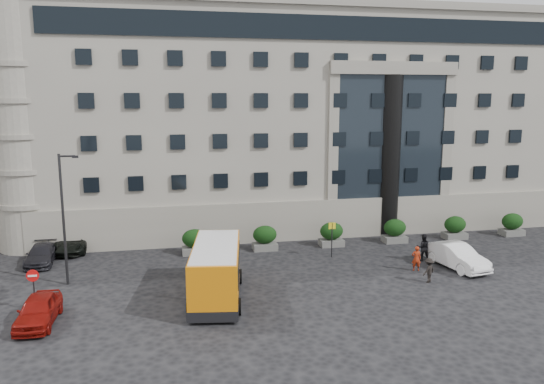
{
  "coord_description": "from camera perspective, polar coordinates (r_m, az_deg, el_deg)",
  "views": [
    {
      "loc": [
        -6.12,
        -29.72,
        11.27
      ],
      "look_at": [
        1.03,
        4.38,
        5.0
      ],
      "focal_mm": 35.0,
      "sensor_mm": 36.0,
      "label": 1
    }
  ],
  "objects": [
    {
      "name": "ground",
      "position": [
        32.37,
        -0.19,
        -10.17
      ],
      "size": [
        120.0,
        120.0,
        0.0
      ],
      "primitive_type": "plane",
      "color": "black",
      "rests_on": "ground"
    },
    {
      "name": "civic_building",
      "position": [
        53.17,
        1.36,
        7.75
      ],
      "size": [
        44.0,
        24.0,
        18.0
      ],
      "primitive_type": "cube",
      "color": "gray",
      "rests_on": "ground"
    },
    {
      "name": "entrance_column",
      "position": [
        44.19,
        12.47,
        3.76
      ],
      "size": [
        1.8,
        1.8,
        13.0
      ],
      "primitive_type": "cylinder",
      "color": "black",
      "rests_on": "ground"
    },
    {
      "name": "hedge_a",
      "position": [
        38.98,
        -8.33,
        -5.3
      ],
      "size": [
        1.8,
        1.26,
        1.84
      ],
      "color": "#5B5B58",
      "rests_on": "ground"
    },
    {
      "name": "hedge_b",
      "position": [
        39.6,
        -0.78,
        -4.94
      ],
      "size": [
        1.8,
        1.26,
        1.84
      ],
      "color": "#5B5B58",
      "rests_on": "ground"
    },
    {
      "name": "hedge_c",
      "position": [
        40.89,
        6.42,
        -4.52
      ],
      "size": [
        1.8,
        1.26,
        1.84
      ],
      "color": "#5B5B58",
      "rests_on": "ground"
    },
    {
      "name": "hedge_d",
      "position": [
        42.77,
        13.07,
        -4.06
      ],
      "size": [
        1.8,
        1.26,
        1.84
      ],
      "color": "#5B5B58",
      "rests_on": "ground"
    },
    {
      "name": "hedge_e",
      "position": [
        45.17,
        19.08,
        -3.61
      ],
      "size": [
        1.8,
        1.26,
        1.84
      ],
      "color": "#5B5B58",
      "rests_on": "ground"
    },
    {
      "name": "hedge_f",
      "position": [
        48.02,
        24.42,
        -3.17
      ],
      "size": [
        1.8,
        1.26,
        1.84
      ],
      "color": "#5B5B58",
      "rests_on": "ground"
    },
    {
      "name": "street_lamp",
      "position": [
        33.94,
        -21.46,
        -2.25
      ],
      "size": [
        1.16,
        0.18,
        8.0
      ],
      "color": "#262628",
      "rests_on": "ground"
    },
    {
      "name": "bus_stop_sign",
      "position": [
        37.84,
        6.47,
        -4.47
      ],
      "size": [
        0.5,
        0.08,
        2.52
      ],
      "color": "#262628",
      "rests_on": "ground"
    },
    {
      "name": "no_entry_sign",
      "position": [
        31.03,
        -24.3,
        -8.8
      ],
      "size": [
        0.64,
        0.16,
        2.32
      ],
      "color": "#262628",
      "rests_on": "ground"
    },
    {
      "name": "minibus",
      "position": [
        30.25,
        -6.03,
        -8.29
      ],
      "size": [
        3.71,
        7.74,
        3.1
      ],
      "rotation": [
        0.0,
        0.0,
        -0.16
      ],
      "color": "orange",
      "rests_on": "ground"
    },
    {
      "name": "red_truck",
      "position": [
        49.67,
        -20.3,
        -1.98
      ],
      "size": [
        2.84,
        5.1,
        2.61
      ],
      "rotation": [
        0.0,
        0.0,
        -0.15
      ],
      "color": "maroon",
      "rests_on": "ground"
    },
    {
      "name": "parked_car_a",
      "position": [
        29.64,
        -23.83,
        -11.54
      ],
      "size": [
        1.9,
        4.35,
        1.46
      ],
      "primitive_type": "imported",
      "rotation": [
        0.0,
        0.0,
        -0.04
      ],
      "color": "maroon",
      "rests_on": "ground"
    },
    {
      "name": "parked_car_c",
      "position": [
        39.82,
        -23.58,
        -6.18
      ],
      "size": [
        1.89,
        4.39,
        1.26
      ],
      "primitive_type": "imported",
      "rotation": [
        0.0,
        0.0,
        0.03
      ],
      "color": "black",
      "rests_on": "ground"
    },
    {
      "name": "parked_car_d",
      "position": [
        42.12,
        -20.58,
        -5.0
      ],
      "size": [
        2.87,
        5.28,
        1.41
      ],
      "primitive_type": "imported",
      "rotation": [
        0.0,
        0.0,
        -0.11
      ],
      "color": "black",
      "rests_on": "ground"
    },
    {
      "name": "white_taxi",
      "position": [
        37.61,
        19.23,
        -6.53
      ],
      "size": [
        2.52,
        5.16,
        1.63
      ],
      "primitive_type": "imported",
      "rotation": [
        0.0,
        0.0,
        0.17
      ],
      "color": "white",
      "rests_on": "ground"
    },
    {
      "name": "pedestrian_a",
      "position": [
        36.24,
        15.26,
        -6.92
      ],
      "size": [
        0.68,
        0.53,
        1.66
      ],
      "primitive_type": "imported",
      "rotation": [
        0.0,
        0.0,
        2.9
      ],
      "color": "#A72A10",
      "rests_on": "ground"
    },
    {
      "name": "pedestrian_b",
      "position": [
        38.51,
        15.95,
        -5.75
      ],
      "size": [
        1.09,
        0.96,
        1.9
      ],
      "primitive_type": "imported",
      "rotation": [
        0.0,
        0.0,
        2.85
      ],
      "color": "black",
      "rests_on": "ground"
    },
    {
      "name": "pedestrian_c",
      "position": [
        34.29,
        16.5,
        -8.06
      ],
      "size": [
        1.15,
        0.98,
        1.54
      ],
      "primitive_type": "imported",
      "rotation": [
        0.0,
        0.0,
        3.65
      ],
      "color": "black",
      "rests_on": "ground"
    }
  ]
}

